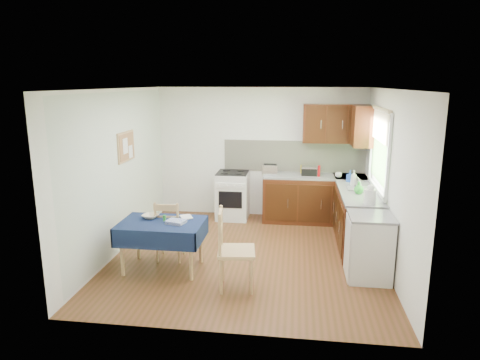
# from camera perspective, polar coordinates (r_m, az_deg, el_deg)

# --- Properties ---
(floor) EXTENTS (4.20, 4.20, 0.00)m
(floor) POSITION_cam_1_polar(r_m,az_deg,el_deg) (6.65, 1.01, -10.00)
(floor) COLOR #523316
(floor) RESTS_ON ground
(ceiling) EXTENTS (4.00, 4.20, 0.02)m
(ceiling) POSITION_cam_1_polar(r_m,az_deg,el_deg) (6.13, 1.11, 12.07)
(ceiling) COLOR white
(ceiling) RESTS_ON wall_back
(wall_back) EXTENTS (4.00, 0.02, 2.50)m
(wall_back) POSITION_cam_1_polar(r_m,az_deg,el_deg) (8.33, 2.72, 3.64)
(wall_back) COLOR white
(wall_back) RESTS_ON ground
(wall_front) EXTENTS (4.00, 0.02, 2.50)m
(wall_front) POSITION_cam_1_polar(r_m,az_deg,el_deg) (4.27, -2.19, -5.42)
(wall_front) COLOR white
(wall_front) RESTS_ON ground
(wall_left) EXTENTS (0.02, 4.20, 2.50)m
(wall_left) POSITION_cam_1_polar(r_m,az_deg,el_deg) (6.79, -15.95, 1.03)
(wall_left) COLOR silver
(wall_left) RESTS_ON ground
(wall_right) EXTENTS (0.02, 4.20, 2.50)m
(wall_right) POSITION_cam_1_polar(r_m,az_deg,el_deg) (6.37, 19.23, 0.03)
(wall_right) COLOR white
(wall_right) RESTS_ON ground
(base_cabinets) EXTENTS (1.90, 2.30, 0.86)m
(base_cabinets) POSITION_cam_1_polar(r_m,az_deg,el_deg) (7.69, 12.25, -3.71)
(base_cabinets) COLOR black
(base_cabinets) RESTS_ON ground
(worktop_back) EXTENTS (1.90, 0.60, 0.04)m
(worktop_back) POSITION_cam_1_polar(r_m,az_deg,el_deg) (8.08, 9.94, 0.50)
(worktop_back) COLOR gray
(worktop_back) RESTS_ON base_cabinets
(worktop_right) EXTENTS (0.60, 1.70, 0.04)m
(worktop_right) POSITION_cam_1_polar(r_m,az_deg,el_deg) (7.03, 15.59, -1.66)
(worktop_right) COLOR gray
(worktop_right) RESTS_ON base_cabinets
(worktop_corner) EXTENTS (0.60, 0.60, 0.04)m
(worktop_corner) POSITION_cam_1_polar(r_m,az_deg,el_deg) (8.13, 14.52, 0.36)
(worktop_corner) COLOR gray
(worktop_corner) RESTS_ON base_cabinets
(splashback) EXTENTS (2.70, 0.02, 0.60)m
(splashback) POSITION_cam_1_polar(r_m,az_deg,el_deg) (8.29, 7.19, 3.16)
(splashback) COLOR beige
(splashback) RESTS_ON wall_back
(upper_cabinets) EXTENTS (1.20, 0.85, 0.70)m
(upper_cabinets) POSITION_cam_1_polar(r_m,az_deg,el_deg) (7.97, 13.66, 7.22)
(upper_cabinets) COLOR black
(upper_cabinets) RESTS_ON wall_back
(stove) EXTENTS (0.60, 0.61, 0.92)m
(stove) POSITION_cam_1_polar(r_m,az_deg,el_deg) (8.26, -0.98, -2.04)
(stove) COLOR silver
(stove) RESTS_ON ground
(window) EXTENTS (0.04, 1.48, 1.26)m
(window) POSITION_cam_1_polar(r_m,az_deg,el_deg) (6.97, 18.13, 4.53)
(window) COLOR #345C26
(window) RESTS_ON wall_right
(fridge) EXTENTS (0.58, 0.60, 0.89)m
(fridge) POSITION_cam_1_polar(r_m,az_deg,el_deg) (6.03, 16.86, -8.56)
(fridge) COLOR silver
(fridge) RESTS_ON ground
(corkboard) EXTENTS (0.04, 0.62, 0.47)m
(corkboard) POSITION_cam_1_polar(r_m,az_deg,el_deg) (6.99, -14.93, 4.33)
(corkboard) COLOR #A88054
(corkboard) RESTS_ON wall_left
(dining_table) EXTENTS (1.16, 0.79, 0.70)m
(dining_table) POSITION_cam_1_polar(r_m,az_deg,el_deg) (6.09, -10.37, -6.45)
(dining_table) COLOR #0E1A39
(dining_table) RESTS_ON ground
(chair_far) EXTENTS (0.42, 0.42, 0.91)m
(chair_far) POSITION_cam_1_polar(r_m,az_deg,el_deg) (6.42, -9.42, -6.45)
(chair_far) COLOR #A88054
(chair_far) RESTS_ON ground
(chair_near) EXTENTS (0.52, 0.52, 1.05)m
(chair_near) POSITION_cam_1_polar(r_m,az_deg,el_deg) (5.47, -1.05, -8.94)
(chair_near) COLOR #A88054
(chair_near) RESTS_ON ground
(toaster) EXTENTS (0.28, 0.17, 0.21)m
(toaster) POSITION_cam_1_polar(r_m,az_deg,el_deg) (7.99, 4.04, 1.38)
(toaster) COLOR silver
(toaster) RESTS_ON worktop_back
(sandwich_press) EXTENTS (0.28, 0.24, 0.16)m
(sandwich_press) POSITION_cam_1_polar(r_m,az_deg,el_deg) (8.05, 9.19, 1.22)
(sandwich_press) COLOR black
(sandwich_press) RESTS_ON worktop_back
(sauce_bottle) EXTENTS (0.05, 0.05, 0.21)m
(sauce_bottle) POSITION_cam_1_polar(r_m,az_deg,el_deg) (7.95, 10.48, 1.18)
(sauce_bottle) COLOR red
(sauce_bottle) RESTS_ON worktop_back
(yellow_packet) EXTENTS (0.13, 0.10, 0.15)m
(yellow_packet) POSITION_cam_1_polar(r_m,az_deg,el_deg) (8.20, 8.47, 1.43)
(yellow_packet) COLOR yellow
(yellow_packet) RESTS_ON worktop_back
(dish_rack) EXTENTS (0.38, 0.29, 0.18)m
(dish_rack) POSITION_cam_1_polar(r_m,az_deg,el_deg) (7.17, 15.63, -1.02)
(dish_rack) COLOR gray
(dish_rack) RESTS_ON worktop_right
(kettle) EXTENTS (0.17, 0.17, 0.28)m
(kettle) POSITION_cam_1_polar(r_m,az_deg,el_deg) (6.33, 16.96, -1.97)
(kettle) COLOR silver
(kettle) RESTS_ON worktop_right
(cup) EXTENTS (0.13, 0.13, 0.10)m
(cup) POSITION_cam_1_polar(r_m,az_deg,el_deg) (7.95, 13.00, 0.66)
(cup) COLOR silver
(cup) RESTS_ON worktop_back
(soap_bottle_a) EXTENTS (0.12, 0.12, 0.27)m
(soap_bottle_a) POSITION_cam_1_polar(r_m,az_deg,el_deg) (7.34, 14.91, 0.22)
(soap_bottle_a) COLOR silver
(soap_bottle_a) RESTS_ON worktop_right
(soap_bottle_b) EXTENTS (0.13, 0.13, 0.20)m
(soap_bottle_b) POSITION_cam_1_polar(r_m,az_deg,el_deg) (7.65, 14.44, 0.50)
(soap_bottle_b) COLOR #1C41A7
(soap_bottle_b) RESTS_ON worktop_right
(soap_bottle_c) EXTENTS (0.17, 0.17, 0.19)m
(soap_bottle_c) POSITION_cam_1_polar(r_m,az_deg,el_deg) (6.88, 15.56, -0.99)
(soap_bottle_c) COLOR green
(soap_bottle_c) RESTS_ON worktop_right
(plate_bowl) EXTENTS (0.27, 0.27, 0.06)m
(plate_bowl) POSITION_cam_1_polar(r_m,az_deg,el_deg) (6.24, -11.83, -4.76)
(plate_bowl) COLOR beige
(plate_bowl) RESTS_ON dining_table
(book) EXTENTS (0.24, 0.26, 0.02)m
(book) POSITION_cam_1_polar(r_m,az_deg,el_deg) (6.17, -7.89, -4.99)
(book) COLOR white
(book) RESTS_ON dining_table
(spice_jar) EXTENTS (0.04, 0.04, 0.09)m
(spice_jar) POSITION_cam_1_polar(r_m,az_deg,el_deg) (6.07, -10.04, -5.03)
(spice_jar) COLOR #23802B
(spice_jar) RESTS_ON dining_table
(tea_towel) EXTENTS (0.29, 0.25, 0.04)m
(tea_towel) POSITION_cam_1_polar(r_m,az_deg,el_deg) (5.96, -8.55, -5.53)
(tea_towel) COLOR navy
(tea_towel) RESTS_ON dining_table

